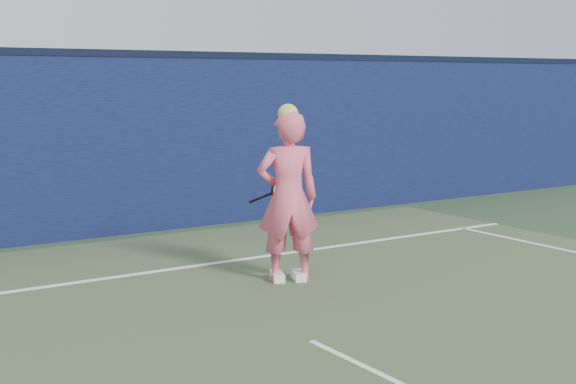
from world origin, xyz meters
TOP-DOWN VIEW (x-y plane):
  - ground at (0.00, 0.00)m, footprint 80.00×80.00m
  - backstop_wall at (0.00, 6.50)m, footprint 24.00×0.40m
  - wall_cap at (0.00, 6.50)m, footprint 24.00×0.42m
  - player at (0.97, 2.85)m, footprint 0.79×0.66m
  - racket at (1.13, 3.30)m, footprint 0.52×0.12m

SIDE VIEW (x-z plane):
  - ground at x=0.00m, z-range 0.00..0.00m
  - racket at x=1.13m, z-range 0.79..1.06m
  - player at x=0.97m, z-range -0.03..1.90m
  - backstop_wall at x=0.00m, z-range 0.00..2.50m
  - wall_cap at x=0.00m, z-range 2.50..2.60m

